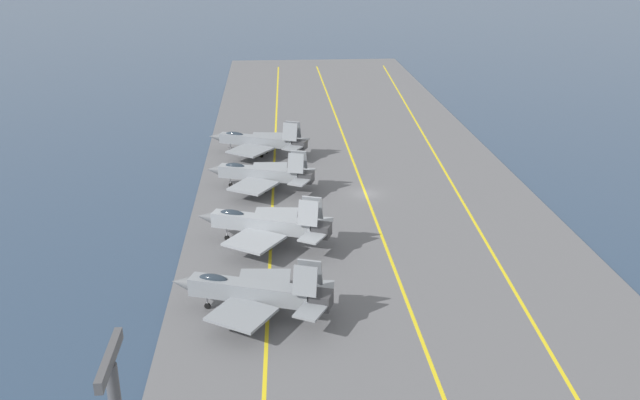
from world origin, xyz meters
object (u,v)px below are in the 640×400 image
parked_jet_second (265,224)px  parked_jet_third (261,174)px  parked_jet_fourth (259,141)px  parked_jet_nearest (253,291)px

parked_jet_second → parked_jet_third: (18.63, 0.54, -0.30)m
parked_jet_third → parked_jet_fourth: bearing=1.6°
parked_jet_nearest → parked_jet_third: 34.29m
parked_jet_second → parked_jet_fourth: parked_jet_second is taller
parked_jet_fourth → parked_jet_nearest: bearing=179.8°
parked_jet_fourth → parked_jet_third: bearing=-178.4°
parked_jet_third → parked_jet_second: bearing=-178.3°
parked_jet_nearest → parked_jet_fourth: bearing=-0.2°
parked_jet_third → parked_jet_fourth: parked_jet_fourth is taller
parked_jet_second → parked_jet_fourth: (34.97, 1.01, -0.28)m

